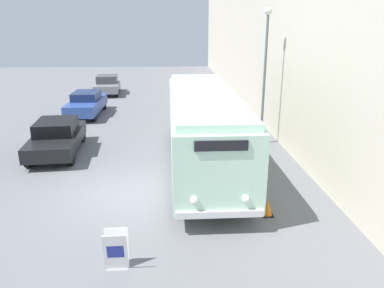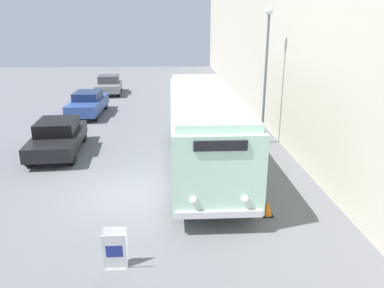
{
  "view_description": "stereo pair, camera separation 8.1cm",
  "coord_description": "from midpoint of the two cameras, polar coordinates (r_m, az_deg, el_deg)",
  "views": [
    {
      "loc": [
        1.67,
        -11.89,
        5.68
      ],
      "look_at": [
        2.41,
        -0.05,
        1.82
      ],
      "focal_mm": 35.0,
      "sensor_mm": 36.0,
      "label": 1
    },
    {
      "loc": [
        1.75,
        -11.89,
        5.68
      ],
      "look_at": [
        2.41,
        -0.05,
        1.82
      ],
      "focal_mm": 35.0,
      "sensor_mm": 36.0,
      "label": 2
    }
  ],
  "objects": [
    {
      "name": "parked_car_far",
      "position": [
        32.25,
        -12.86,
        8.79
      ],
      "size": [
        2.19,
        4.32,
        1.52
      ],
      "rotation": [
        0.0,
        0.0,
        0.07
      ],
      "color": "black",
      "rests_on": "ground_plane"
    },
    {
      "name": "traffic_cone",
      "position": [
        11.9,
        11.24,
        -9.52
      ],
      "size": [
        0.36,
        0.36,
        0.51
      ],
      "color": "black",
      "rests_on": "ground_plane"
    },
    {
      "name": "sign_board",
      "position": [
        9.47,
        -11.75,
        -15.65
      ],
      "size": [
        0.58,
        0.38,
        1.01
      ],
      "color": "gray",
      "rests_on": "ground_plane"
    },
    {
      "name": "parked_car_mid",
      "position": [
        24.99,
        -15.86,
        5.99
      ],
      "size": [
        1.91,
        4.76,
        1.5
      ],
      "rotation": [
        0.0,
        0.0,
        -0.02
      ],
      "color": "black",
      "rests_on": "ground_plane"
    },
    {
      "name": "building_wall_right",
      "position": [
        22.61,
        10.94,
        14.43
      ],
      "size": [
        0.3,
        60.0,
        8.79
      ],
      "color": "beige",
      "rests_on": "ground_plane"
    },
    {
      "name": "streetlamp",
      "position": [
        17.99,
        11.01,
        12.74
      ],
      "size": [
        0.36,
        0.36,
        6.36
      ],
      "color": "#595E60",
      "rests_on": "ground_plane"
    },
    {
      "name": "ground_plane",
      "position": [
        13.29,
        -10.71,
        -7.64
      ],
      "size": [
        80.0,
        80.0,
        0.0
      ],
      "primitive_type": "plane",
      "color": "slate"
    },
    {
      "name": "parked_car_near",
      "position": [
        17.96,
        -20.02,
        1.03
      ],
      "size": [
        2.28,
        4.78,
        1.51
      ],
      "rotation": [
        0.0,
        0.0,
        0.07
      ],
      "color": "black",
      "rests_on": "ground_plane"
    },
    {
      "name": "vintage_bus",
      "position": [
        15.05,
        1.51,
        3.02
      ],
      "size": [
        2.58,
        10.72,
        3.12
      ],
      "color": "black",
      "rests_on": "ground_plane"
    }
  ]
}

